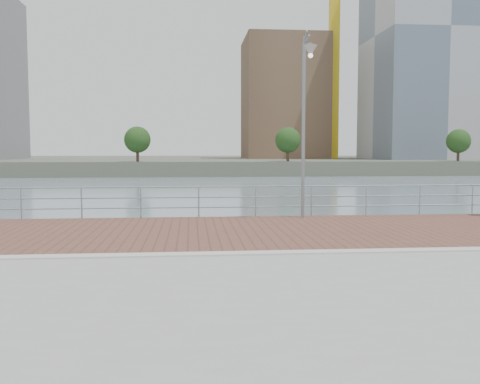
{
  "coord_description": "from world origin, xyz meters",
  "views": [
    {
      "loc": [
        -1.3,
        -12.09,
        2.41
      ],
      "look_at": [
        0.0,
        2.0,
        1.3
      ],
      "focal_mm": 40.0,
      "sensor_mm": 36.0,
      "label": 1
    }
  ],
  "objects": [
    {
      "name": "brick_lane",
      "position": [
        0.0,
        3.6,
        0.01
      ],
      "size": [
        40.0,
        6.8,
        0.02
      ],
      "primitive_type": "cube",
      "color": "brown",
      "rests_on": "seawall"
    },
    {
      "name": "guardrail",
      "position": [
        0.0,
        7.0,
        0.69
      ],
      "size": [
        39.06,
        0.06,
        1.13
      ],
      "color": "#8C9EA8",
      "rests_on": "brick_lane"
    },
    {
      "name": "street_lamp",
      "position": [
        2.65,
        6.05,
        4.38
      ],
      "size": [
        0.45,
        1.31,
        6.17
      ],
      "color": "gray",
      "rests_on": "brick_lane"
    },
    {
      "name": "shoreline_trees",
      "position": [
        2.92,
        77.0,
        4.21
      ],
      "size": [
        144.53,
        4.83,
        6.44
      ],
      "color": "#473323",
      "rests_on": "far_shore"
    },
    {
      "name": "water",
      "position": [
        0.0,
        0.0,
        -2.0
      ],
      "size": [
        400.0,
        400.0,
        0.0
      ],
      "primitive_type": "plane",
      "color": "slate",
      "rests_on": "ground"
    },
    {
      "name": "tower_crane",
      "position": [
        27.36,
        104.0,
        33.5
      ],
      "size": [
        47.0,
        2.0,
        50.7
      ],
      "color": "gold",
      "rests_on": "far_shore"
    },
    {
      "name": "skyline",
      "position": [
        27.73,
        104.35,
        22.11
      ],
      "size": [
        233.0,
        41.0,
        55.05
      ],
      "color": "#ADA38E",
      "rests_on": "far_shore"
    },
    {
      "name": "far_shore",
      "position": [
        0.0,
        122.5,
        -0.75
      ],
      "size": [
        320.0,
        95.0,
        2.5
      ],
      "primitive_type": "cube",
      "color": "#4C5142",
      "rests_on": "ground"
    },
    {
      "name": "curb",
      "position": [
        0.0,
        0.0,
        0.03
      ],
      "size": [
        40.0,
        0.4,
        0.06
      ],
      "primitive_type": "cube",
      "color": "#B7B5AD",
      "rests_on": "seawall"
    }
  ]
}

